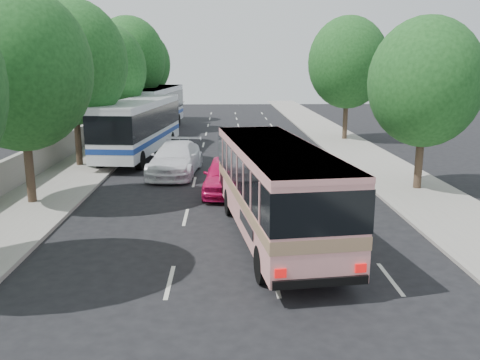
{
  "coord_description": "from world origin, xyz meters",
  "views": [
    {
      "loc": [
        -0.39,
        -14.96,
        5.84
      ],
      "look_at": [
        0.2,
        3.44,
        1.6
      ],
      "focal_mm": 38.0,
      "sensor_mm": 36.0,
      "label": 1
    }
  ],
  "objects_px": {
    "white_pickup": "(176,159)",
    "tour_coach_rear": "(155,105)",
    "pink_taxi": "(226,175)",
    "pink_bus": "(275,182)",
    "tour_coach_front": "(140,123)"
  },
  "relations": [
    {
      "from": "pink_taxi",
      "to": "tour_coach_front",
      "type": "distance_m",
      "value": 11.09
    },
    {
      "from": "white_pickup",
      "to": "tour_coach_rear",
      "type": "relative_size",
      "value": 0.45
    },
    {
      "from": "pink_taxi",
      "to": "tour_coach_rear",
      "type": "height_order",
      "value": "tour_coach_rear"
    },
    {
      "from": "tour_coach_rear",
      "to": "pink_taxi",
      "type": "bearing_deg",
      "value": -69.78
    },
    {
      "from": "pink_bus",
      "to": "tour_coach_rear",
      "type": "height_order",
      "value": "tour_coach_rear"
    },
    {
      "from": "pink_taxi",
      "to": "tour_coach_front",
      "type": "bearing_deg",
      "value": 122.71
    },
    {
      "from": "pink_bus",
      "to": "pink_taxi",
      "type": "xyz_separation_m",
      "value": [
        -1.6,
        6.35,
        -1.17
      ]
    },
    {
      "from": "pink_bus",
      "to": "tour_coach_rear",
      "type": "relative_size",
      "value": 0.8
    },
    {
      "from": "pink_bus",
      "to": "pink_taxi",
      "type": "bearing_deg",
      "value": 96.93
    },
    {
      "from": "pink_taxi",
      "to": "tour_coach_rear",
      "type": "xyz_separation_m",
      "value": [
        -6.0,
        21.74,
        1.47
      ]
    },
    {
      "from": "white_pickup",
      "to": "tour_coach_front",
      "type": "height_order",
      "value": "tour_coach_front"
    },
    {
      "from": "tour_coach_front",
      "to": "pink_taxi",
      "type": "bearing_deg",
      "value": -54.07
    },
    {
      "from": "pink_taxi",
      "to": "tour_coach_front",
      "type": "height_order",
      "value": "tour_coach_front"
    },
    {
      "from": "white_pickup",
      "to": "pink_bus",
      "type": "bearing_deg",
      "value": -62.25
    },
    {
      "from": "pink_bus",
      "to": "tour_coach_front",
      "type": "height_order",
      "value": "tour_coach_front"
    }
  ]
}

